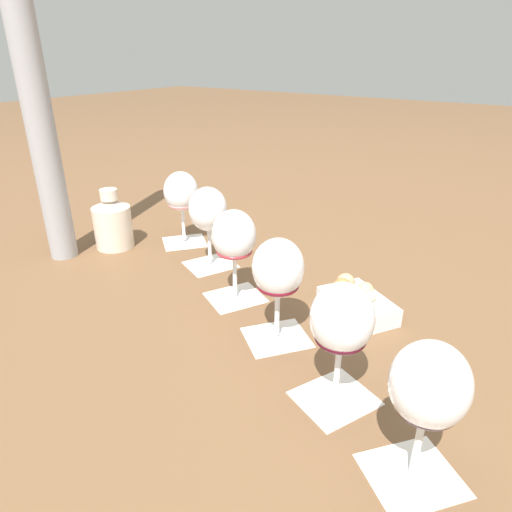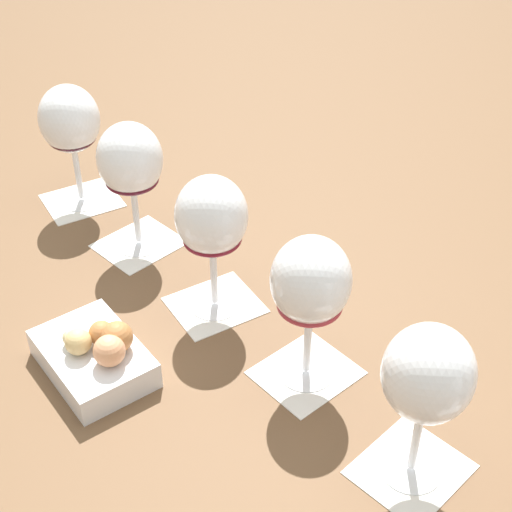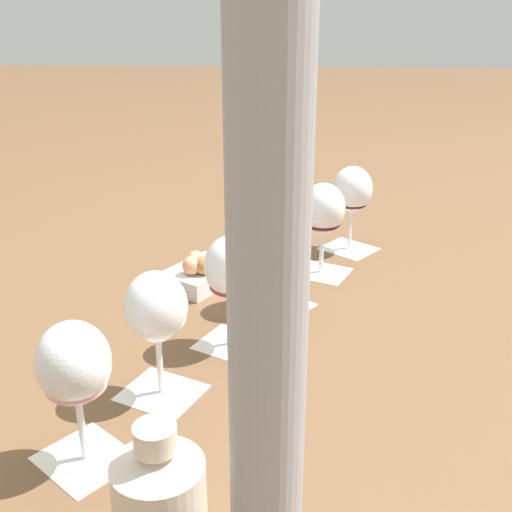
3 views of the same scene
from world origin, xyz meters
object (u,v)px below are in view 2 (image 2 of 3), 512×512
Objects in this scene: wine_glass_1 at (427,380)px; wine_glass_5 at (70,124)px; wine_glass_3 at (212,221)px; snack_dish at (96,355)px; wine_glass_2 at (311,286)px; wine_glass_4 at (130,164)px.

wine_glass_5 is at bearing -28.10° from wine_glass_1.
wine_glass_3 and wine_glass_5 have the same top height.
snack_dish is at bearing 124.53° from wine_glass_5.
wine_glass_1 is 0.16m from wine_glass_2.
wine_glass_2 is 1.09× the size of snack_dish.
snack_dish is at bearing -0.73° from wine_glass_1.
wine_glass_4 is at bearing -26.82° from wine_glass_2.
wine_glass_1 is 1.09× the size of snack_dish.
wine_glass_4 is (0.29, -0.15, -0.00)m from wine_glass_2.
wine_glass_4 is 1.09× the size of snack_dish.
wine_glass_3 is 1.00× the size of wine_glass_4.
wine_glass_2 is 0.16m from wine_glass_3.
wine_glass_1 is 0.37m from snack_dish.
wine_glass_5 is (0.28, -0.14, -0.00)m from wine_glass_3.
wine_glass_3 is 1.09× the size of snack_dish.
wine_glass_3 reaches higher than snack_dish.
wine_glass_1 is at bearing 151.40° from wine_glass_4.
snack_dish is (-0.20, 0.30, -0.10)m from wine_glass_5.
wine_glass_2 is 0.26m from snack_dish.
wine_glass_5 is at bearing -27.15° from wine_glass_3.
wine_glass_2 and wine_glass_3 have the same top height.
wine_glass_5 is 0.37m from snack_dish.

